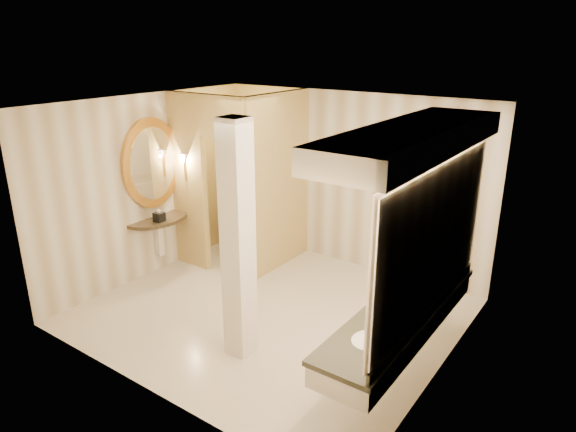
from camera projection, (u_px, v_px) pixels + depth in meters
name	position (u px, v px, depth m)	size (l,w,h in m)	color
floor	(271.00, 312.00, 6.80)	(4.50, 4.50, 0.00)	beige
ceiling	(269.00, 105.00, 5.91)	(4.50, 4.50, 0.00)	silver
wall_back	(349.00, 181.00, 7.89)	(4.50, 0.02, 2.70)	beige
wall_front	(141.00, 273.00, 4.82)	(4.50, 0.02, 2.70)	beige
wall_left	(149.00, 187.00, 7.58)	(0.02, 4.00, 2.70)	beige
wall_right	(449.00, 259.00, 5.13)	(0.02, 4.00, 2.70)	beige
toilet_closet	(249.00, 182.00, 7.70)	(1.50, 1.55, 2.70)	#E6D678
wall_sconce	(184.00, 159.00, 7.61)	(0.14, 0.14, 0.42)	gold
vanity	(410.00, 239.00, 4.87)	(0.75, 2.78, 2.09)	white
console_shelf	(153.00, 187.00, 7.60)	(1.03, 1.03, 1.97)	black
pillar	(238.00, 243.00, 5.53)	(0.28, 0.28, 2.70)	white
tissue_box	(159.00, 217.00, 7.54)	(0.14, 0.14, 0.14)	black
toilet	(243.00, 228.00, 8.71)	(0.41, 0.72, 0.74)	white
soap_bottle_a	(380.00, 314.00, 4.88)	(0.06, 0.07, 0.14)	beige
soap_bottle_b	(419.00, 288.00, 5.42)	(0.10, 0.10, 0.13)	silver
soap_bottle_c	(411.00, 291.00, 5.25)	(0.09, 0.09, 0.23)	#C6B28C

